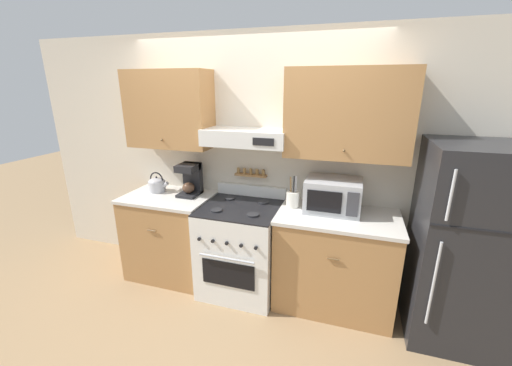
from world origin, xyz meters
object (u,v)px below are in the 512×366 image
(microwave, at_px, (333,195))
(utensil_crock, at_px, (293,199))
(coffee_maker, at_px, (190,179))
(stove_range, at_px, (241,248))
(refrigerator, at_px, (467,245))
(tea_kettle, at_px, (157,184))

(microwave, xyz_separation_m, utensil_crock, (-0.37, -0.02, -0.07))
(coffee_maker, bearing_deg, stove_range, -13.58)
(refrigerator, relative_size, utensil_crock, 5.39)
(tea_kettle, xyz_separation_m, microwave, (1.87, 0.02, 0.07))
(utensil_crock, bearing_deg, microwave, 2.77)
(tea_kettle, bearing_deg, utensil_crock, 0.00)
(stove_range, distance_m, tea_kettle, 1.16)
(stove_range, relative_size, utensil_crock, 3.38)
(tea_kettle, bearing_deg, coffee_maker, 4.96)
(stove_range, height_order, coffee_maker, coffee_maker)
(stove_range, xyz_separation_m, microwave, (0.86, 0.13, 0.62))
(tea_kettle, height_order, utensil_crock, utensil_crock)
(coffee_maker, height_order, utensil_crock, coffee_maker)
(tea_kettle, distance_m, microwave, 1.87)
(refrigerator, relative_size, microwave, 3.31)
(refrigerator, distance_m, utensil_crock, 1.47)
(stove_range, bearing_deg, refrigerator, -0.58)
(stove_range, bearing_deg, coffee_maker, 166.42)
(utensil_crock, bearing_deg, tea_kettle, -180.00)
(coffee_maker, relative_size, utensil_crock, 1.11)
(refrigerator, xyz_separation_m, coffee_maker, (-2.55, 0.17, 0.28))
(tea_kettle, relative_size, microwave, 0.48)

